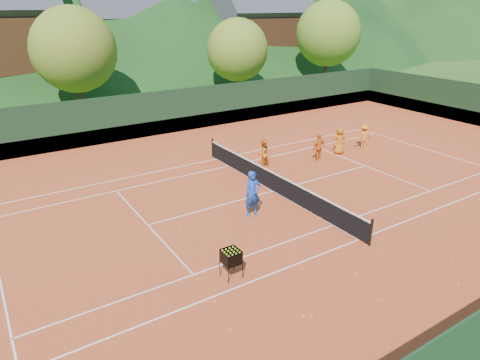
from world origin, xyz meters
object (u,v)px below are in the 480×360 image
student_b (319,147)px  chalet_mid (136,37)px  coach (253,194)px  tennis_net (274,181)px  student_c (339,141)px  chalet_right (258,32)px  ball_hopper (231,257)px  student_a (263,153)px  student_d (364,137)px

student_b → chalet_mid: chalet_mid is taller
coach → tennis_net: bearing=40.4°
student_c → chalet_right: bearing=-96.3°
chalet_mid → chalet_right: chalet_right is taller
student_b → ball_hopper: 12.41m
coach → chalet_mid: (8.29, 35.57, 3.97)m
student_a → student_d: size_ratio=0.99×
student_a → ball_hopper: size_ratio=1.54×
chalet_right → student_a: bearing=-124.4°
student_d → ball_hopper: student_d is taller
chalet_right → student_b: bearing=-118.6°
coach → student_b: bearing=33.6°
student_a → student_b: size_ratio=0.98×
student_c → ball_hopper: bearing=50.4°
tennis_net → student_c: bearing=19.4°
student_a → ball_hopper: student_a is taller
student_b → tennis_net: 5.29m
coach → student_a: 5.97m
student_c → chalet_mid: 31.93m
student_b → chalet_right: chalet_right is taller
tennis_net → ball_hopper: (-5.40, -4.89, 0.25)m
student_d → chalet_mid: 32.12m
chalet_right → student_c: bearing=-115.8°
student_a → student_b: 3.42m
chalet_right → chalet_mid: bearing=164.1°
student_b → chalet_right: (15.17, 27.85, 4.45)m
coach → chalet_right: 38.88m
tennis_net → ball_hopper: size_ratio=12.07×
student_c → student_d: (1.99, -0.08, -0.03)m
coach → student_a: size_ratio=1.29×
student_b → chalet_right: 32.03m
student_c → student_b: bearing=25.6°
student_d → chalet_right: size_ratio=0.13×
coach → chalet_right: (22.29, 31.57, 4.24)m
student_b → ball_hopper: student_b is taller
coach → student_c: (8.95, 3.91, -0.19)m
tennis_net → chalet_right: (20.00, 30.00, 4.74)m
student_b → student_d: bearing=177.2°
ball_hopper → chalet_right: chalet_right is taller
chalet_right → student_d: bearing=-112.3°
tennis_net → chalet_mid: 34.81m
ball_hopper → student_c: bearing=31.0°
coach → student_a: coach is taller
student_c → chalet_right: chalet_right is taller
student_a → student_b: student_b is taller
student_c → chalet_right: size_ratio=0.14×
student_d → chalet_mid: size_ratio=0.12×
chalet_mid → chalet_right: size_ratio=1.06×
student_d → chalet_right: (11.35, 27.73, 4.46)m
student_a → student_b: (3.30, -0.87, 0.01)m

